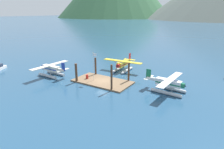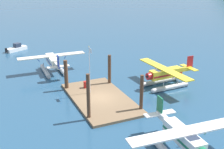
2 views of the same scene
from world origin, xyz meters
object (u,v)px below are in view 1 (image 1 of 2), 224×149
object	(u,v)px
flagpole	(94,63)
seaplane_cream_port_aft	(51,70)
fuel_drum	(87,77)
seaplane_yellow_bow_centre	(123,65)
seaplane_white_stbd_fwd	(168,84)
boat_white_open_sw	(0,68)

from	to	relation	value
flagpole	seaplane_cream_port_aft	bearing A→B (deg)	-168.30
fuel_drum	seaplane_yellow_bow_centre	world-z (taller)	seaplane_yellow_bow_centre
seaplane_cream_port_aft	seaplane_white_stbd_fwd	bearing A→B (deg)	10.81
fuel_drum	boat_white_open_sw	xyz separation A→B (m)	(-24.79, -5.94, -0.25)
seaplane_yellow_bow_centre	seaplane_cream_port_aft	xyz separation A→B (m)	(-12.31, -12.73, 0.00)
flagpole	seaplane_yellow_bow_centre	xyz separation A→B (m)	(1.31, 10.46, -2.57)
seaplane_cream_port_aft	boat_white_open_sw	bearing A→B (deg)	-167.19
fuel_drum	seaplane_cream_port_aft	distance (m)	9.29
seaplane_cream_port_aft	boat_white_open_sw	distance (m)	16.28
seaplane_yellow_bow_centre	boat_white_open_sw	xyz separation A→B (m)	(-28.14, -16.33, -1.09)
seaplane_yellow_bow_centre	boat_white_open_sw	distance (m)	32.56
fuel_drum	flagpole	bearing A→B (deg)	-1.66
seaplane_yellow_bow_centre	seaplane_white_stbd_fwd	bearing A→B (deg)	-28.56
flagpole	seaplane_cream_port_aft	distance (m)	11.52
fuel_drum	seaplane_white_stbd_fwd	size ratio (longest dim) A/B	0.08
flagpole	fuel_drum	world-z (taller)	flagpole
seaplane_white_stbd_fwd	seaplane_cream_port_aft	distance (m)	26.91
fuel_drum	boat_white_open_sw	bearing A→B (deg)	-166.53
flagpole	seaplane_cream_port_aft	xyz separation A→B (m)	(-10.99, -2.28, -2.57)
seaplane_white_stbd_fwd	boat_white_open_sw	distance (m)	43.16
boat_white_open_sw	flagpole	bearing A→B (deg)	12.35
seaplane_yellow_bow_centre	fuel_drum	bearing A→B (deg)	-107.88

